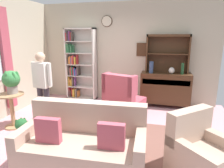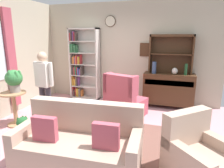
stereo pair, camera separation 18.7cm
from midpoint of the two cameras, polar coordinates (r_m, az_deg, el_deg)
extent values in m
cube|color=#C68C93|center=(4.11, -3.45, -13.68)|extent=(5.40, 4.60, 0.02)
cube|color=#BCB299|center=(5.73, 3.01, 8.91)|extent=(5.00, 0.06, 2.80)
cylinder|color=beige|center=(5.81, -2.48, 17.65)|extent=(0.28, 0.03, 0.28)
torus|color=#382314|center=(5.81, -2.48, 17.65)|extent=(0.31, 0.02, 0.31)
cube|color=#422816|center=(5.60, 7.59, 9.82)|extent=(0.28, 0.03, 0.36)
cube|color=#B24756|center=(5.24, -28.95, 6.22)|extent=(0.08, 0.24, 2.30)
cube|color=brown|center=(3.80, -1.93, -15.89)|extent=(2.99, 1.78, 0.01)
cube|color=silver|center=(6.17, -13.46, 5.63)|extent=(0.04, 0.30, 2.10)
cube|color=silver|center=(5.82, -5.93, 5.46)|extent=(0.04, 0.30, 2.10)
cube|color=silver|center=(5.93, -10.22, 15.46)|extent=(0.90, 0.30, 0.04)
cube|color=silver|center=(6.21, -9.42, -3.88)|extent=(0.90, 0.30, 0.04)
cube|color=silver|center=(6.11, -9.25, 5.76)|extent=(0.90, 0.01, 2.10)
cube|color=silver|center=(6.12, -9.55, -0.69)|extent=(0.86, 0.30, 0.02)
cube|color=#B22D33|center=(6.31, -12.85, -2.12)|extent=(0.03, 0.13, 0.29)
cube|color=#3F3833|center=(6.31, -12.49, -2.54)|extent=(0.04, 0.20, 0.20)
cube|color=#B22D33|center=(6.28, -12.17, -2.30)|extent=(0.04, 0.11, 0.26)
cube|color=gold|center=(6.27, -11.86, -2.47)|extent=(0.03, 0.13, 0.22)
cube|color=gold|center=(6.25, -11.48, -2.39)|extent=(0.04, 0.22, 0.25)
cube|color=gray|center=(6.23, -11.07, -2.47)|extent=(0.04, 0.14, 0.24)
cube|color=#3F3833|center=(6.20, -10.74, -2.34)|extent=(0.02, 0.18, 0.28)
cube|color=#CC7233|center=(6.20, -10.45, -2.72)|extent=(0.02, 0.16, 0.19)
cube|color=silver|center=(6.04, -9.67, 2.40)|extent=(0.86, 0.30, 0.02)
cube|color=gold|center=(6.23, -13.03, 0.88)|extent=(0.02, 0.15, 0.29)
cube|color=#CC7233|center=(6.22, -12.76, 0.68)|extent=(0.03, 0.11, 0.25)
cube|color=gold|center=(6.21, -12.44, 0.44)|extent=(0.04, 0.13, 0.20)
cube|color=gold|center=(6.19, -12.11, 0.72)|extent=(0.02, 0.15, 0.27)
cube|color=#3F3833|center=(6.17, -11.78, 0.77)|extent=(0.04, 0.23, 0.28)
cube|color=#723F7F|center=(6.15, -11.44, 0.74)|extent=(0.03, 0.11, 0.28)
cube|color=silver|center=(5.98, -9.80, 5.56)|extent=(0.86, 0.30, 0.02)
cube|color=gray|center=(6.17, -13.20, 3.92)|extent=(0.02, 0.21, 0.29)
cube|color=#3F3833|center=(6.16, -12.92, 3.70)|extent=(0.03, 0.11, 0.24)
cube|color=#3F3833|center=(6.14, -12.59, 3.59)|extent=(0.03, 0.22, 0.22)
cube|color=#B22D33|center=(6.13, -12.33, 3.70)|extent=(0.02, 0.23, 0.25)
cube|color=#337247|center=(6.11, -12.08, 3.80)|extent=(0.03, 0.20, 0.27)
cube|color=#B22D33|center=(6.09, -11.71, 3.66)|extent=(0.03, 0.17, 0.24)
cube|color=#284C8C|center=(6.07, -11.30, 3.56)|extent=(0.04, 0.22, 0.22)
cube|color=#723F7F|center=(6.06, -10.88, 3.41)|extent=(0.03, 0.21, 0.19)
cube|color=#3F3833|center=(6.03, -10.53, 3.80)|extent=(0.04, 0.20, 0.28)
cube|color=silver|center=(5.95, -9.94, 8.77)|extent=(0.86, 0.30, 0.02)
cube|color=#3F3833|center=(6.13, -13.30, 6.58)|extent=(0.03, 0.15, 0.19)
cube|color=#CC7233|center=(6.10, -12.90, 6.62)|extent=(0.04, 0.16, 0.20)
cube|color=#CC7233|center=(6.08, -12.53, 6.77)|extent=(0.03, 0.22, 0.23)
cube|color=#723F7F|center=(6.07, -12.25, 6.61)|extent=(0.02, 0.21, 0.20)
cube|color=#CC7233|center=(6.05, -12.03, 6.80)|extent=(0.02, 0.20, 0.24)
cube|color=#B22D33|center=(6.04, -11.77, 6.89)|extent=(0.03, 0.23, 0.26)
cube|color=#723F7F|center=(6.03, -11.51, 6.82)|extent=(0.02, 0.16, 0.25)
cube|color=gold|center=(6.01, -11.21, 6.71)|extent=(0.04, 0.24, 0.22)
cube|color=#B22D33|center=(5.99, -10.86, 6.94)|extent=(0.02, 0.13, 0.27)
cube|color=silver|center=(5.93, -10.07, 12.01)|extent=(0.86, 0.30, 0.02)
cube|color=#337247|center=(6.09, -13.47, 9.97)|extent=(0.04, 0.23, 0.24)
cube|color=#337247|center=(6.07, -13.05, 9.95)|extent=(0.04, 0.21, 0.24)
cube|color=#337247|center=(6.05, -12.66, 10.01)|extent=(0.03, 0.14, 0.25)
cube|color=#337247|center=(6.03, -12.32, 9.79)|extent=(0.04, 0.24, 0.20)
cube|color=#337247|center=(6.01, -11.98, 9.88)|extent=(0.02, 0.10, 0.22)
cube|color=#B22D33|center=(6.08, -13.66, 13.03)|extent=(0.03, 0.20, 0.22)
cube|color=#3F3833|center=(6.06, -13.33, 13.19)|extent=(0.03, 0.23, 0.25)
cube|color=#723F7F|center=(6.05, -13.01, 13.29)|extent=(0.04, 0.14, 0.27)
cube|color=#B22D33|center=(6.03, -12.62, 13.18)|extent=(0.03, 0.13, 0.24)
cube|color=#3F3833|center=(6.01, -12.31, 13.18)|extent=(0.04, 0.12, 0.24)
cube|color=#422816|center=(5.50, 14.15, -1.13)|extent=(1.30, 0.45, 0.82)
cube|color=#422816|center=(5.50, 7.55, -5.84)|extent=(0.06, 0.06, 0.10)
cube|color=#422816|center=(5.50, 20.13, -6.60)|extent=(0.06, 0.06, 0.10)
cube|color=#422816|center=(5.83, 7.99, -4.71)|extent=(0.06, 0.06, 0.10)
cube|color=#422816|center=(5.83, 19.84, -5.43)|extent=(0.06, 0.06, 0.10)
cube|color=#352012|center=(5.24, 14.24, 0.44)|extent=(1.20, 0.01, 0.14)
cube|color=#422816|center=(5.45, 9.09, 8.72)|extent=(0.04, 0.26, 1.00)
cube|color=#422816|center=(5.45, 20.36, 8.04)|extent=(0.04, 0.26, 1.00)
cube|color=#422816|center=(5.40, 15.04, 13.38)|extent=(1.10, 0.26, 0.06)
cube|color=#422816|center=(5.42, 14.73, 8.42)|extent=(1.06, 0.26, 0.02)
cube|color=#422816|center=(5.55, 14.74, 8.53)|extent=(1.10, 0.01, 1.00)
cylinder|color=#33476B|center=(5.32, 10.28, 4.77)|extent=(0.11, 0.11, 0.30)
ellipsoid|color=beige|center=(5.33, 15.85, 3.75)|extent=(0.15, 0.15, 0.17)
cylinder|color=#194223|center=(5.31, 18.70, 4.17)|extent=(0.07, 0.07, 0.29)
cube|color=tan|center=(3.10, -10.26, -19.16)|extent=(1.85, 0.97, 0.42)
cube|color=tan|center=(3.16, -8.49, -9.19)|extent=(1.81, 0.32, 0.48)
cube|color=tan|center=(3.41, -23.94, -15.17)|extent=(0.20, 0.86, 0.60)
cube|color=tan|center=(2.89, 6.18, -19.54)|extent=(0.20, 0.86, 0.60)
cube|color=#B74C5B|center=(3.00, -19.68, -12.46)|extent=(0.37, 0.12, 0.36)
cube|color=#B74C5B|center=(2.68, -2.26, -14.84)|extent=(0.37, 0.12, 0.36)
cube|color=white|center=(3.07, -8.65, -5.03)|extent=(0.37, 0.20, 0.00)
cube|color=tan|center=(3.11, 23.48, -20.32)|extent=(1.08, 1.08, 0.40)
cube|color=tan|center=(3.06, 19.81, -11.11)|extent=(0.67, 0.65, 0.48)
cube|color=tan|center=(2.86, 19.59, -21.33)|extent=(0.64, 0.66, 0.55)
cube|color=tan|center=(3.29, 27.05, -17.19)|extent=(0.64, 0.66, 0.55)
cube|color=#B74C5B|center=(4.82, 2.55, -6.58)|extent=(1.00, 1.01, 0.42)
cube|color=#B74C5B|center=(4.41, 0.62, -1.33)|extent=(0.80, 0.44, 0.63)
cube|color=#B74C5B|center=(4.25, 4.76, -0.63)|extent=(0.18, 0.30, 0.44)
cube|color=#B74C5B|center=(4.61, -2.67, 0.53)|extent=(0.18, 0.30, 0.44)
cylinder|color=#A87F56|center=(4.58, -28.35, -2.74)|extent=(0.52, 0.52, 0.03)
cylinder|color=#A87F56|center=(4.69, -27.84, -7.01)|extent=(0.08, 0.08, 0.70)
cylinder|color=#A87F56|center=(4.81, -27.39, -10.75)|extent=(0.36, 0.36, 0.03)
cylinder|color=gray|center=(4.58, -27.85, -1.45)|extent=(0.20, 0.20, 0.16)
sphere|color=#387F42|center=(4.53, -28.16, 1.26)|extent=(0.34, 0.34, 0.34)
ellipsoid|color=#387F42|center=(4.43, -29.17, 1.43)|extent=(0.10, 0.06, 0.24)
ellipsoid|color=#387F42|center=(4.42, -27.60, 1.57)|extent=(0.10, 0.06, 0.24)
ellipsoid|color=#387F42|center=(4.48, -26.79, 1.82)|extent=(0.10, 0.06, 0.24)
ellipsoid|color=#387F42|center=(4.62, -29.20, 1.86)|extent=(0.10, 0.06, 0.24)
cylinder|color=gray|center=(4.38, -25.63, -12.33)|extent=(0.14, 0.14, 0.11)
sphere|color=#235B2D|center=(4.32, -25.84, -10.49)|extent=(0.24, 0.24, 0.24)
ellipsoid|color=#235B2D|center=(4.34, -26.93, -10.09)|extent=(0.07, 0.04, 0.17)
ellipsoid|color=#235B2D|center=(4.39, -25.77, -9.72)|extent=(0.07, 0.04, 0.17)
ellipsoid|color=#235B2D|center=(4.36, -25.02, -9.80)|extent=(0.07, 0.04, 0.17)
cylinder|color=#38333D|center=(4.66, -20.85, -5.59)|extent=(0.14, 0.14, 0.82)
cylinder|color=#38333D|center=(4.54, -19.26, -5.98)|extent=(0.14, 0.14, 0.82)
cube|color=silver|center=(4.43, -20.78, 2.42)|extent=(0.37, 0.26, 0.52)
sphere|color=tan|center=(4.38, -21.20, 7.29)|extent=(0.23, 0.23, 0.20)
cylinder|color=silver|center=(4.59, -22.73, 2.93)|extent=(0.09, 0.09, 0.48)
cylinder|color=silver|center=(4.27, -18.74, 2.54)|extent=(0.09, 0.09, 0.48)
camera|label=1|loc=(0.09, -91.37, -0.34)|focal=31.70mm
camera|label=2|loc=(0.09, 88.63, 0.34)|focal=31.70mm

